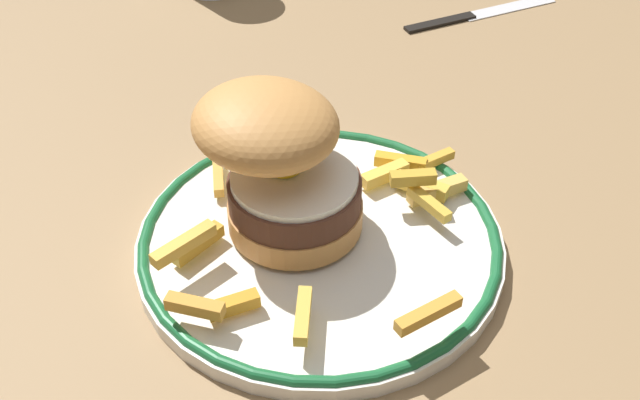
{
  "coord_description": "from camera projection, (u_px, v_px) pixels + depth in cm",
  "views": [
    {
      "loc": [
        -21.95,
        -33.15,
        37.73
      ],
      "look_at": [
        1.71,
        -2.74,
        4.6
      ],
      "focal_mm": 42.97,
      "sensor_mm": 36.0,
      "label": 1
    }
  ],
  "objects": [
    {
      "name": "ground_plane",
      "position": [
        279.0,
        258.0,
        0.56
      ],
      "size": [
        127.42,
        101.42,
        4.0
      ],
      "primitive_type": "cube",
      "color": "#93744F"
    },
    {
      "name": "dinner_plate",
      "position": [
        320.0,
        241.0,
        0.53
      ],
      "size": [
        25.49,
        25.49,
        1.6
      ],
      "color": "white",
      "rests_on": "ground_plane"
    },
    {
      "name": "burger",
      "position": [
        283.0,
        160.0,
        0.51
      ],
      "size": [
        13.07,
        12.92,
        10.55
      ],
      "color": "#CC8948",
      "rests_on": "dinner_plate"
    },
    {
      "name": "fries_pile",
      "position": [
        333.0,
        217.0,
        0.53
      ],
      "size": [
        25.66,
        22.87,
        2.68
      ],
      "color": "gold",
      "rests_on": "dinner_plate"
    },
    {
      "name": "knife",
      "position": [
        469.0,
        15.0,
        0.8
      ],
      "size": [
        17.85,
        5.68,
        0.7
      ],
      "color": "black",
      "rests_on": "ground_plane"
    }
  ]
}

